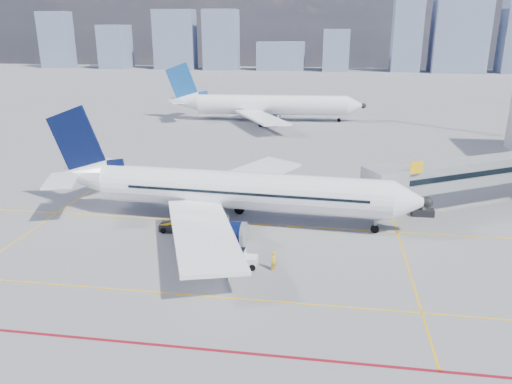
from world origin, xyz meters
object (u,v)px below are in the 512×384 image
baggage_tug (243,259)px  ramp_worker (274,261)px  belt_loader (182,226)px  second_aircraft (264,105)px  cargo_dolly (211,249)px  main_aircraft (227,190)px

baggage_tug → ramp_worker: 2.54m
belt_loader → ramp_worker: 11.31m
second_aircraft → baggage_tug: (7.15, -64.92, -2.52)m
baggage_tug → cargo_dolly: bearing=168.4°
cargo_dolly → second_aircraft: bearing=95.9°
belt_loader → ramp_worker: belt_loader is taller
second_aircraft → cargo_dolly: (4.49, -64.33, -2.12)m
cargo_dolly → main_aircraft: bearing=95.4°
second_aircraft → cargo_dolly: bearing=-90.1°
main_aircraft → ramp_worker: bearing=-56.1°
belt_loader → ramp_worker: bearing=-32.0°
cargo_dolly → ramp_worker: 5.26m
second_aircraft → baggage_tug: second_aircraft is taller
main_aircraft → belt_loader: (-3.60, -3.24, -2.64)m
second_aircraft → ramp_worker: size_ratio=25.60×
cargo_dolly → belt_loader: belt_loader is taller
main_aircraft → baggage_tug: 10.26m
ramp_worker → baggage_tug: bearing=108.8°
ramp_worker → belt_loader: bearing=79.1°
main_aircraft → ramp_worker: size_ratio=23.81×
second_aircraft → belt_loader: bearing=-93.7°
baggage_tug → belt_loader: 9.19m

